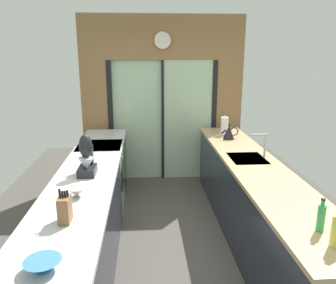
% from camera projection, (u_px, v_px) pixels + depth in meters
% --- Properties ---
extents(ground_plane, '(5.04, 7.60, 0.02)m').
position_uv_depth(ground_plane, '(171.00, 230.00, 4.13)').
color(ground_plane, '#4C4742').
extents(back_wall_unit, '(2.64, 0.12, 2.70)m').
position_uv_depth(back_wall_unit, '(163.00, 90.00, 5.47)').
color(back_wall_unit, olive).
rests_on(back_wall_unit, ground_plane).
extents(left_counter_run, '(0.62, 3.80, 0.92)m').
position_uv_depth(left_counter_run, '(88.00, 215.00, 3.50)').
color(left_counter_run, '#1E232D').
rests_on(left_counter_run, ground_plane).
extents(right_counter_run, '(0.62, 3.80, 0.92)m').
position_uv_depth(right_counter_run, '(253.00, 203.00, 3.78)').
color(right_counter_run, '#1E232D').
rests_on(right_counter_run, ground_plane).
extents(sink_faucet, '(0.19, 0.02, 0.29)m').
position_uv_depth(sink_faucet, '(263.00, 142.00, 3.87)').
color(sink_faucet, '#B7BABC').
rests_on(sink_faucet, right_counter_run).
extents(oven_range, '(0.60, 0.60, 0.92)m').
position_uv_depth(oven_range, '(101.00, 178.00, 4.58)').
color(oven_range, '#B7BABC').
rests_on(oven_range, ground_plane).
extents(mixing_bowl_near, '(0.21, 0.21, 0.07)m').
position_uv_depth(mixing_bowl_near, '(43.00, 265.00, 1.88)').
color(mixing_bowl_near, teal).
rests_on(mixing_bowl_near, left_counter_run).
extents(mixing_bowl_far, '(0.15, 0.15, 0.08)m').
position_uv_depth(mixing_bowl_far, '(77.00, 192.00, 2.84)').
color(mixing_bowl_far, gray).
rests_on(mixing_bowl_far, left_counter_run).
extents(knife_block, '(0.08, 0.14, 0.26)m').
position_uv_depth(knife_block, '(65.00, 209.00, 2.41)').
color(knife_block, brown).
rests_on(knife_block, left_counter_run).
extents(stand_mixer, '(0.17, 0.27, 0.42)m').
position_uv_depth(stand_mixer, '(87.00, 159.00, 3.35)').
color(stand_mixer, black).
rests_on(stand_mixer, left_counter_run).
extents(kettle, '(0.25, 0.16, 0.22)m').
position_uv_depth(kettle, '(229.00, 132.00, 4.75)').
color(kettle, black).
rests_on(kettle, right_counter_run).
extents(soap_bottle_far, '(0.05, 0.05, 0.24)m').
position_uv_depth(soap_bottle_far, '(321.00, 217.00, 2.28)').
color(soap_bottle_far, '#339E56').
rests_on(soap_bottle_far, right_counter_run).
extents(paper_towel_roll, '(0.13, 0.13, 0.29)m').
position_uv_depth(paper_towel_roll, '(224.00, 126.00, 5.00)').
color(paper_towel_roll, '#B7BABC').
rests_on(paper_towel_roll, right_counter_run).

